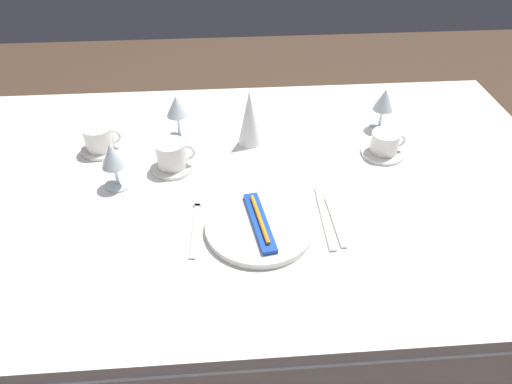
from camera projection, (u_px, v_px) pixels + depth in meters
ground_plane at (250, 334)px, 1.77m from camera, size 6.00×6.00×0.00m
dining_table at (249, 202)px, 1.35m from camera, size 1.80×1.11×0.74m
dinner_plate at (260, 227)px, 1.14m from camera, size 0.27×0.27×0.02m
toothbrush_package at (260, 222)px, 1.13m from camera, size 0.07×0.21×0.02m
fork_outer at (196, 222)px, 1.16m from camera, size 0.03×0.22×0.00m
dinner_knife at (325, 219)px, 1.17m from camera, size 0.02×0.24×0.00m
spoon_soup at (332, 212)px, 1.19m from camera, size 0.03×0.21×0.01m
saucer_left at (383, 152)px, 1.39m from camera, size 0.13×0.13×0.01m
coffee_cup_left at (385, 142)px, 1.37m from camera, size 0.10×0.08×0.06m
saucer_right at (173, 166)px, 1.34m from camera, size 0.13×0.13×0.01m
coffee_cup_right at (172, 154)px, 1.31m from camera, size 0.11×0.09×0.07m
saucer_far at (102, 149)px, 1.41m from camera, size 0.12×0.12×0.01m
coffee_cup_far at (99, 138)px, 1.38m from camera, size 0.11×0.08×0.07m
wine_glass_centre at (177, 108)px, 1.41m from camera, size 0.07×0.07×0.14m
wine_glass_left at (384, 102)px, 1.45m from camera, size 0.07×0.07×0.14m
wine_glass_right at (113, 158)px, 1.22m from camera, size 0.07×0.07×0.13m
napkin_folded at (249, 118)px, 1.39m from camera, size 0.07×0.07×0.17m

